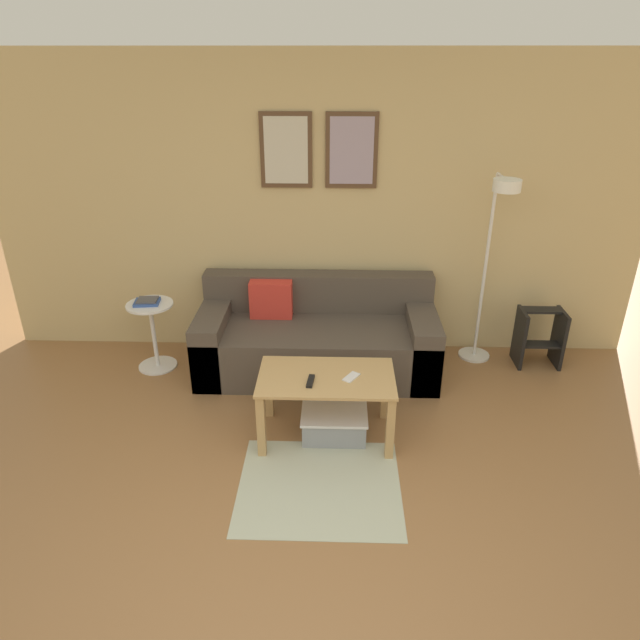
{
  "coord_description": "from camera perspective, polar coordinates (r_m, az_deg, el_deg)",
  "views": [
    {
      "loc": [
        0.18,
        -1.8,
        2.53
      ],
      "look_at": [
        0.07,
        1.72,
        0.85
      ],
      "focal_mm": 32.0,
      "sensor_mm": 36.0,
      "label": 1
    }
  ],
  "objects": [
    {
      "name": "coffee_table",
      "position": [
        3.99,
        0.64,
        -6.86
      ],
      "size": [
        0.94,
        0.55,
        0.49
      ],
      "color": "tan",
      "rests_on": "ground_plane"
    },
    {
      "name": "couch",
      "position": [
        4.89,
        -0.33,
        -1.89
      ],
      "size": [
        2.0,
        0.85,
        0.77
      ],
      "color": "#4C4238",
      "rests_on": "ground_plane"
    },
    {
      "name": "wall_back",
      "position": [
        4.95,
        -0.33,
        10.94
      ],
      "size": [
        5.6,
        0.09,
        2.55
      ],
      "color": "tan",
      "rests_on": "ground_plane"
    },
    {
      "name": "remote_control",
      "position": [
        3.87,
        -0.96,
        -6.13
      ],
      "size": [
        0.05,
        0.15,
        0.02
      ],
      "primitive_type": "cube",
      "rotation": [
        0.0,
        0.0,
        -0.1
      ],
      "color": "black",
      "rests_on": "coffee_table"
    },
    {
      "name": "ground_plane",
      "position": [
        3.11,
        -2.59,
        -28.95
      ],
      "size": [
        16.0,
        16.0,
        0.0
      ],
      "primitive_type": "plane",
      "color": "olive"
    },
    {
      "name": "side_table",
      "position": [
        5.07,
        -16.36,
        -0.9
      ],
      "size": [
        0.39,
        0.39,
        0.6
      ],
      "color": "white",
      "rests_on": "ground_plane"
    },
    {
      "name": "book_stack",
      "position": [
        4.98,
        -16.9,
        1.79
      ],
      "size": [
        0.22,
        0.19,
        0.04
      ],
      "color": "#335199",
      "rests_on": "side_table"
    },
    {
      "name": "area_rug",
      "position": [
        3.79,
        -0.06,
        -16.26
      ],
      "size": [
        1.03,
        0.91,
        0.01
      ],
      "primitive_type": "cube",
      "color": "#B2B79E",
      "rests_on": "ground_plane"
    },
    {
      "name": "storage_bin",
      "position": [
        4.17,
        1.43,
        -10.11
      ],
      "size": [
        0.47,
        0.39,
        0.2
      ],
      "color": "gray",
      "rests_on": "ground_plane"
    },
    {
      "name": "cell_phone",
      "position": [
        3.93,
        3.15,
        -5.72
      ],
      "size": [
        0.13,
        0.15,
        0.01
      ],
      "primitive_type": "cube",
      "rotation": [
        0.0,
        0.0,
        -0.57
      ],
      "color": "silver",
      "rests_on": "coffee_table"
    },
    {
      "name": "floor_lamp",
      "position": [
        4.8,
        17.03,
        7.26
      ],
      "size": [
        0.28,
        0.53,
        1.66
      ],
      "color": "white",
      "rests_on": "ground_plane"
    },
    {
      "name": "step_stool",
      "position": [
        5.31,
        21.08,
        -1.52
      ],
      "size": [
        0.37,
        0.28,
        0.51
      ],
      "color": "black",
      "rests_on": "ground_plane"
    }
  ]
}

